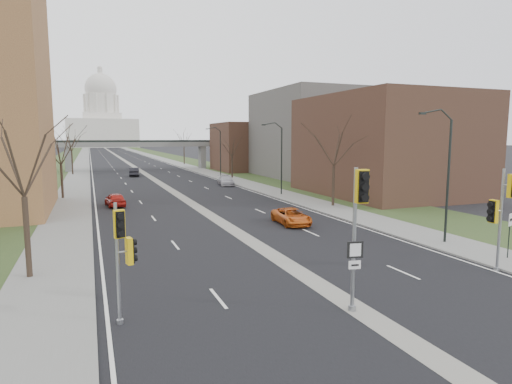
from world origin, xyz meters
TOP-DOWN VIEW (x-y plane):
  - ground at (0.00, 0.00)m, footprint 700.00×700.00m
  - road_surface at (0.00, 150.00)m, footprint 20.00×600.00m
  - median_strip at (0.00, 150.00)m, footprint 1.20×600.00m
  - sidewalk_right at (12.00, 150.00)m, footprint 4.00×600.00m
  - sidewalk_left at (-12.00, 150.00)m, footprint 4.00×600.00m
  - grass_verge_right at (18.00, 150.00)m, footprint 8.00×600.00m
  - grass_verge_left at (-18.00, 150.00)m, footprint 8.00×600.00m
  - commercial_block_near at (24.00, 28.00)m, footprint 16.00×20.00m
  - commercial_block_mid at (28.00, 52.00)m, footprint 18.00×22.00m
  - commercial_block_far at (22.00, 70.00)m, footprint 14.00×14.00m
  - pedestrian_bridge at (0.00, 80.00)m, footprint 34.00×3.00m
  - capitol at (0.00, 320.00)m, footprint 48.00×42.00m
  - streetlight_near at (10.99, 6.00)m, footprint 2.61×0.20m
  - streetlight_mid at (10.99, 32.00)m, footprint 2.61×0.20m
  - streetlight_far at (10.99, 58.00)m, footprint 2.61×0.20m
  - tree_left_a at (-13.00, 8.00)m, footprint 7.20×7.20m
  - tree_left_b at (-13.00, 38.00)m, footprint 6.75×6.75m
  - tree_left_c at (-13.00, 72.00)m, footprint 7.65×7.65m
  - tree_right_a at (13.00, 22.00)m, footprint 7.20×7.20m
  - tree_right_b at (13.00, 55.00)m, footprint 6.30×6.30m
  - tree_right_c at (13.00, 95.00)m, footprint 7.65×7.65m
  - signal_pole_left at (-8.96, 0.77)m, footprint 0.78×0.96m
  - signal_pole_median at (-0.35, -1.55)m, footprint 0.70×0.97m
  - signal_pole_right at (9.60, 0.23)m, footprint 0.95×0.96m
  - speed_limit_sign at (12.23, 1.74)m, footprint 0.53×0.24m
  - car_left_near at (-7.70, 30.19)m, footprint 2.10×4.28m
  - car_left_far at (-2.42, 65.20)m, footprint 2.23×4.93m
  - car_right_near at (5.10, 15.47)m, footprint 2.40×4.74m
  - car_right_mid at (8.63, 44.62)m, footprint 2.61×5.04m

SIDE VIEW (x-z plane):
  - ground at x=0.00m, z-range 0.00..0.00m
  - median_strip at x=0.00m, z-range -0.01..0.01m
  - road_surface at x=0.00m, z-range 0.00..0.01m
  - grass_verge_right at x=18.00m, z-range 0.00..0.10m
  - grass_verge_left at x=-18.00m, z-range 0.00..0.10m
  - sidewalk_right at x=12.00m, z-range 0.00..0.12m
  - sidewalk_left at x=-12.00m, z-range 0.00..0.12m
  - car_right_near at x=5.10m, z-range 0.00..1.28m
  - car_right_mid at x=8.63m, z-range 0.00..1.40m
  - car_left_near at x=-7.70m, z-range 0.00..1.41m
  - car_left_far at x=-2.42m, z-range 0.00..1.57m
  - speed_limit_sign at x=12.23m, z-range 0.60..3.18m
  - signal_pole_left at x=-8.96m, z-range 0.72..5.35m
  - signal_pole_right at x=9.60m, z-range 0.84..6.25m
  - signal_pole_median at x=-0.35m, z-range 1.15..6.98m
  - pedestrian_bridge at x=0.00m, z-range 1.62..8.07m
  - commercial_block_far at x=22.00m, z-range 0.00..10.00m
  - tree_right_b at x=13.00m, z-range 1.71..9.93m
  - commercial_block_near at x=24.00m, z-range 0.00..12.00m
  - tree_left_b at x=-13.00m, z-range 1.82..10.63m
  - tree_left_a at x=-13.00m, z-range 1.94..11.34m
  - tree_right_a at x=13.00m, z-range 1.94..11.34m
  - streetlight_near at x=10.99m, z-range 2.60..11.30m
  - streetlight_mid at x=10.99m, z-range 2.60..11.30m
  - streetlight_far at x=10.99m, z-range 2.60..11.30m
  - tree_left_c at x=-13.00m, z-range 2.05..12.04m
  - tree_right_c at x=13.00m, z-range 2.05..12.04m
  - commercial_block_mid at x=28.00m, z-range 0.00..15.00m
  - capitol at x=0.00m, z-range -9.28..46.47m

